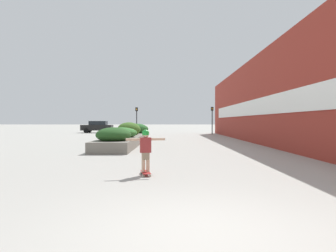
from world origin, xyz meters
TOP-DOWN VIEW (x-y plane):
  - ground_plane at (0.00, 0.00)m, footprint 300.00×300.00m
  - building_wall_right at (5.66, 14.43)m, footprint 0.67×40.32m
  - planter_box at (-3.38, 16.19)m, footprint 2.15×13.11m
  - skateboard at (-1.15, 4.34)m, footprint 0.36×0.75m
  - skateboarder at (-1.15, 4.34)m, footprint 1.11×0.29m
  - car_leftmost at (-10.27, 36.21)m, footprint 4.09×1.84m
  - car_center_left at (12.06, 35.66)m, footprint 4.50×2.05m
  - traffic_light_left at (-4.38, 31.04)m, footprint 0.28×0.30m
  - traffic_light_right at (4.48, 30.92)m, footprint 0.28×0.30m

SIDE VIEW (x-z plane):
  - ground_plane at x=0.00m, z-range 0.00..0.00m
  - skateboard at x=-1.15m, z-range 0.02..0.12m
  - planter_box at x=-3.38m, z-range -0.19..1.28m
  - car_center_left at x=12.06m, z-range 0.05..1.56m
  - skateboarder at x=-1.15m, z-range 0.22..1.41m
  - car_leftmost at x=-10.27m, z-range 0.04..1.62m
  - traffic_light_left at x=-4.38m, z-range 0.60..3.79m
  - traffic_light_right at x=4.48m, z-range 0.61..3.84m
  - building_wall_right at x=5.66m, z-range -0.01..6.01m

